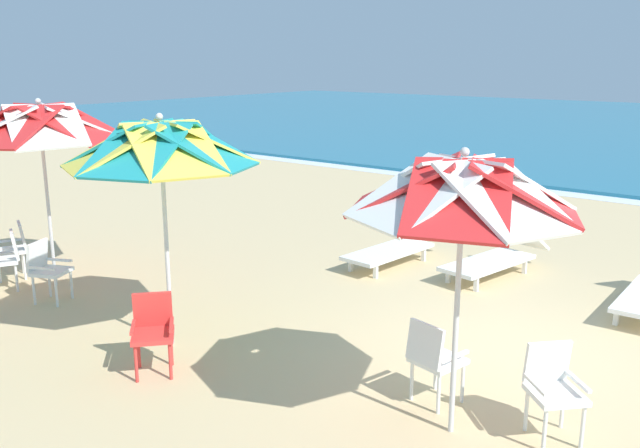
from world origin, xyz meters
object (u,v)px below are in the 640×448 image
object	(u,v)px
plastic_chair_1	(553,385)
beach_umbrella_2	(40,125)
beach_umbrella_0	(463,191)
plastic_chair_5	(47,267)
plastic_chair_0	(434,357)
plastic_chair_2	(153,328)
beach_umbrella_1	(161,147)
sun_lounger_1	(496,258)
plastic_chair_4	(6,257)
plastic_chair_3	(14,247)
sun_lounger_2	(396,247)

from	to	relation	value
plastic_chair_1	beach_umbrella_2	xyz separation A→B (m)	(-7.35, -0.46, 1.91)
beach_umbrella_0	plastic_chair_5	size ratio (longest dim) A/B	3.02
plastic_chair_0	beach_umbrella_2	world-z (taller)	beach_umbrella_2
plastic_chair_0	plastic_chair_2	xyz separation A→B (m)	(-2.73, -1.24, 0.00)
beach_umbrella_1	beach_umbrella_2	distance (m)	3.09
plastic_chair_5	sun_lounger_1	distance (m)	6.66
plastic_chair_2	plastic_chair_4	distance (m)	3.88
beach_umbrella_1	beach_umbrella_2	xyz separation A→B (m)	(-3.07, 0.33, 0.04)
beach_umbrella_1	plastic_chair_3	xyz separation A→B (m)	(-3.87, 0.16, -1.87)
sun_lounger_1	plastic_chair_2	bearing A→B (deg)	-105.53
plastic_chair_2	sun_lounger_1	size ratio (longest dim) A/B	0.39
beach_umbrella_0	plastic_chair_3	size ratio (longest dim) A/B	3.02
beach_umbrella_1	plastic_chair_5	xyz separation A→B (m)	(-2.50, -0.10, -1.87)
plastic_chair_5	sun_lounger_2	xyz separation A→B (m)	(2.87, 4.54, -0.22)
beach_umbrella_2	beach_umbrella_1	bearing A→B (deg)	-6.21
plastic_chair_0	plastic_chair_2	world-z (taller)	same
beach_umbrella_0	sun_lounger_1	size ratio (longest dim) A/B	1.18
beach_umbrella_1	plastic_chair_4	bearing A→B (deg)	-176.80
plastic_chair_0	beach_umbrella_0	bearing A→B (deg)	-41.86
plastic_chair_1	plastic_chair_2	size ratio (longest dim) A/B	1.00
plastic_chair_3	plastic_chair_5	xyz separation A→B (m)	(1.37, -0.26, 0.00)
beach_umbrella_0	sun_lounger_2	distance (m)	5.57
beach_umbrella_0	beach_umbrella_2	xyz separation A→B (m)	(-6.61, 0.03, 0.16)
plastic_chair_5	sun_lounger_1	xyz separation A→B (m)	(4.43, 4.96, -0.22)
plastic_chair_1	plastic_chair_5	distance (m)	6.83
beach_umbrella_1	beach_umbrella_2	size ratio (longest dim) A/B	0.99
beach_umbrella_2	sun_lounger_1	distance (m)	7.07
plastic_chair_4	sun_lounger_2	bearing A→B (deg)	50.56
beach_umbrella_0	plastic_chair_4	distance (m)	7.22
beach_umbrella_0	beach_umbrella_1	distance (m)	3.56
plastic_chair_1	plastic_chair_3	bearing A→B (deg)	-175.58
beach_umbrella_1	beach_umbrella_2	world-z (taller)	beach_umbrella_2
plastic_chair_1	plastic_chair_3	world-z (taller)	same
plastic_chair_0	plastic_chair_4	xyz separation A→B (m)	(-6.59, -0.85, 0.00)
beach_umbrella_2	sun_lounger_2	xyz separation A→B (m)	(3.44, 4.10, -2.12)
plastic_chair_0	sun_lounger_2	xyz separation A→B (m)	(-2.78, 3.78, -0.22)
sun_lounger_1	sun_lounger_2	world-z (taller)	same
plastic_chair_4	plastic_chair_5	distance (m)	0.95
plastic_chair_0	plastic_chair_4	world-z (taller)	same
plastic_chair_1	beach_umbrella_1	distance (m)	4.73
beach_umbrella_1	plastic_chair_5	size ratio (longest dim) A/B	3.16
plastic_chair_3	beach_umbrella_2	bearing A→B (deg)	12.28
sun_lounger_2	plastic_chair_2	bearing A→B (deg)	-89.44
beach_umbrella_0	beach_umbrella_1	bearing A→B (deg)	-175.09
beach_umbrella_0	plastic_chair_0	bearing A→B (deg)	138.14
plastic_chair_3	sun_lounger_1	xyz separation A→B (m)	(5.80, 4.70, -0.22)
beach_umbrella_1	sun_lounger_2	bearing A→B (deg)	85.26
beach_umbrella_0	plastic_chair_5	world-z (taller)	beach_umbrella_0
plastic_chair_3	plastic_chair_2	bearing A→B (deg)	-9.79
plastic_chair_2	beach_umbrella_2	size ratio (longest dim) A/B	0.31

